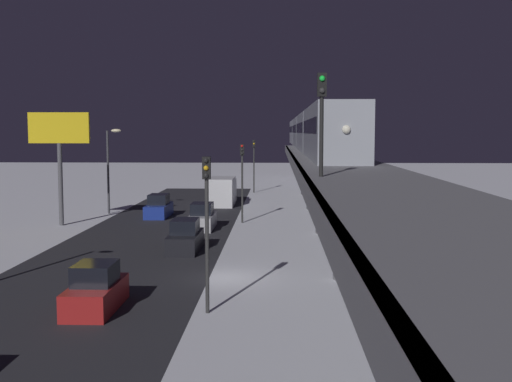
{
  "coord_description": "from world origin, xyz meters",
  "views": [
    {
      "loc": [
        -2.67,
        31.46,
        7.39
      ],
      "look_at": [
        -0.79,
        -24.57,
        2.14
      ],
      "focal_mm": 44.47,
      "sensor_mm": 36.0,
      "label": 1
    }
  ],
  "objects_px": {
    "commercial_billboard": "(59,139)",
    "traffic_light_far": "(254,158)",
    "sedan_black": "(185,238)",
    "box_truck": "(223,191)",
    "sedan_blue": "(159,208)",
    "subway_train": "(310,132)",
    "traffic_light_near": "(207,211)",
    "rail_signal": "(322,106)",
    "sedan_silver": "(202,218)",
    "sedan_red_2": "(96,291)",
    "traffic_light_mid": "(242,171)"
  },
  "relations": [
    {
      "from": "commercial_billboard",
      "to": "traffic_light_far",
      "type": "bearing_deg",
      "value": -117.21
    },
    {
      "from": "rail_signal",
      "to": "traffic_light_far",
      "type": "xyz_separation_m",
      "value": [
        4.55,
        -52.15,
        -4.17
      ]
    },
    {
      "from": "sedan_black",
      "to": "commercial_billboard",
      "type": "xyz_separation_m",
      "value": [
        11.34,
        -10.28,
        6.03
      ]
    },
    {
      "from": "sedan_black",
      "to": "traffic_light_mid",
      "type": "relative_size",
      "value": 0.74
    },
    {
      "from": "sedan_black",
      "to": "box_truck",
      "type": "distance_m",
      "value": 25.23
    },
    {
      "from": "rail_signal",
      "to": "sedan_blue",
      "type": "relative_size",
      "value": 0.85
    },
    {
      "from": "sedan_black",
      "to": "sedan_silver",
      "type": "xyz_separation_m",
      "value": [
        0.0,
        -8.99,
        0.0
      ]
    },
    {
      "from": "box_truck",
      "to": "traffic_light_mid",
      "type": "distance_m",
      "value": 13.63
    },
    {
      "from": "rail_signal",
      "to": "sedan_silver",
      "type": "bearing_deg",
      "value": -72.17
    },
    {
      "from": "sedan_blue",
      "to": "traffic_light_mid",
      "type": "xyz_separation_m",
      "value": [
        -7.5,
        3.51,
        3.4
      ]
    },
    {
      "from": "commercial_billboard",
      "to": "sedan_silver",
      "type": "bearing_deg",
      "value": 173.5
    },
    {
      "from": "rail_signal",
      "to": "sedan_silver",
      "type": "height_order",
      "value": "rail_signal"
    },
    {
      "from": "sedan_black",
      "to": "rail_signal",
      "type": "bearing_deg",
      "value": -62.27
    },
    {
      "from": "sedan_silver",
      "to": "traffic_light_near",
      "type": "xyz_separation_m",
      "value": [
        -2.9,
        22.64,
        3.4
      ]
    },
    {
      "from": "sedan_red_2",
      "to": "subway_train",
      "type": "bearing_deg",
      "value": 75.86
    },
    {
      "from": "traffic_light_far",
      "to": "sedan_red_2",
      "type": "bearing_deg",
      "value": 84.77
    },
    {
      "from": "sedan_silver",
      "to": "box_truck",
      "type": "height_order",
      "value": "box_truck"
    },
    {
      "from": "sedan_black",
      "to": "sedan_silver",
      "type": "bearing_deg",
      "value": 90.0
    },
    {
      "from": "subway_train",
      "to": "commercial_billboard",
      "type": "distance_m",
      "value": 28.89
    },
    {
      "from": "rail_signal",
      "to": "traffic_light_far",
      "type": "relative_size",
      "value": 0.62
    },
    {
      "from": "traffic_light_near",
      "to": "commercial_billboard",
      "type": "distance_m",
      "value": 27.98
    },
    {
      "from": "rail_signal",
      "to": "subway_train",
      "type": "bearing_deg",
      "value": -92.3
    },
    {
      "from": "traffic_light_near",
      "to": "traffic_light_mid",
      "type": "distance_m",
      "value": 25.82
    },
    {
      "from": "sedan_blue",
      "to": "subway_train",
      "type": "bearing_deg",
      "value": -132.95
    },
    {
      "from": "sedan_red_2",
      "to": "traffic_light_far",
      "type": "relative_size",
      "value": 0.66
    },
    {
      "from": "rail_signal",
      "to": "sedan_black",
      "type": "relative_size",
      "value": 0.84
    },
    {
      "from": "sedan_silver",
      "to": "traffic_light_near",
      "type": "height_order",
      "value": "traffic_light_near"
    },
    {
      "from": "subway_train",
      "to": "traffic_light_near",
      "type": "height_order",
      "value": "subway_train"
    },
    {
      "from": "rail_signal",
      "to": "sedan_red_2",
      "type": "xyz_separation_m",
      "value": [
        9.25,
        -0.85,
        -7.57
      ]
    },
    {
      "from": "traffic_light_near",
      "to": "traffic_light_far",
      "type": "xyz_separation_m",
      "value": [
        0.0,
        -51.64,
        0.0
      ]
    },
    {
      "from": "sedan_silver",
      "to": "box_truck",
      "type": "distance_m",
      "value": 16.24
    },
    {
      "from": "sedan_red_2",
      "to": "sedan_black",
      "type": "relative_size",
      "value": 0.89
    },
    {
      "from": "traffic_light_mid",
      "to": "commercial_billboard",
      "type": "height_order",
      "value": "commercial_billboard"
    },
    {
      "from": "sedan_blue",
      "to": "traffic_light_far",
      "type": "distance_m",
      "value": 23.78
    },
    {
      "from": "subway_train",
      "to": "box_truck",
      "type": "xyz_separation_m",
      "value": [
        9.05,
        5.32,
        -6.08
      ]
    },
    {
      "from": "sedan_red_2",
      "to": "traffic_light_far",
      "type": "xyz_separation_m",
      "value": [
        -4.7,
        -51.3,
        3.4
      ]
    },
    {
      "from": "sedan_red_2",
      "to": "traffic_light_mid",
      "type": "xyz_separation_m",
      "value": [
        -4.7,
        -25.48,
        3.4
      ]
    },
    {
      "from": "sedan_red_2",
      "to": "sedan_silver",
      "type": "height_order",
      "value": "same"
    },
    {
      "from": "traffic_light_near",
      "to": "traffic_light_far",
      "type": "relative_size",
      "value": 1.0
    },
    {
      "from": "traffic_light_mid",
      "to": "traffic_light_far",
      "type": "distance_m",
      "value": 25.82
    },
    {
      "from": "sedan_blue",
      "to": "commercial_billboard",
      "type": "xyz_separation_m",
      "value": [
        6.74,
        5.39,
        6.03
      ]
    },
    {
      "from": "rail_signal",
      "to": "sedan_blue",
      "type": "distance_m",
      "value": 33.06
    },
    {
      "from": "subway_train",
      "to": "box_truck",
      "type": "bearing_deg",
      "value": 30.47
    },
    {
      "from": "sedan_black",
      "to": "sedan_blue",
      "type": "bearing_deg",
      "value": 106.36
    },
    {
      "from": "subway_train",
      "to": "sedan_red_2",
      "type": "bearing_deg",
      "value": 75.86
    },
    {
      "from": "subway_train",
      "to": "rail_signal",
      "type": "bearing_deg",
      "value": 87.7
    },
    {
      "from": "commercial_billboard",
      "to": "rail_signal",
      "type": "bearing_deg",
      "value": 127.54
    },
    {
      "from": "sedan_blue",
      "to": "traffic_light_near",
      "type": "height_order",
      "value": "traffic_light_near"
    },
    {
      "from": "sedan_silver",
      "to": "sedan_red_2",
      "type": "bearing_deg",
      "value": -94.61
    },
    {
      "from": "sedan_blue",
      "to": "sedan_silver",
      "type": "bearing_deg",
      "value": 124.54
    }
  ]
}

